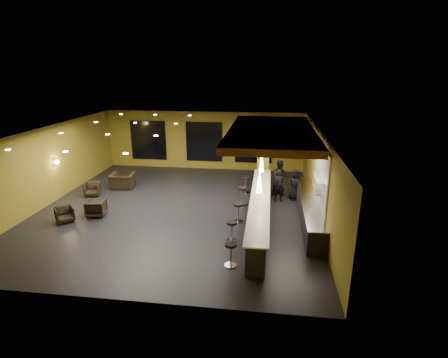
# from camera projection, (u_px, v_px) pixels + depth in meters

# --- Properties ---
(floor) EXTENTS (12.00, 13.00, 0.10)m
(floor) POSITION_uv_depth(u_px,v_px,m) (178.00, 209.00, 15.64)
(floor) COLOR black
(floor) RESTS_ON ground
(ceiling) EXTENTS (12.00, 13.00, 0.10)m
(ceiling) POSITION_uv_depth(u_px,v_px,m) (175.00, 129.00, 14.54)
(ceiling) COLOR black
(wall_back) EXTENTS (12.00, 0.10, 3.50)m
(wall_back) POSITION_uv_depth(u_px,v_px,m) (204.00, 141.00, 21.27)
(wall_back) COLOR olive
(wall_back) RESTS_ON floor
(wall_front) EXTENTS (12.00, 0.10, 3.50)m
(wall_front) POSITION_uv_depth(u_px,v_px,m) (111.00, 243.00, 8.91)
(wall_front) COLOR olive
(wall_front) RESTS_ON floor
(wall_left) EXTENTS (0.10, 13.00, 3.50)m
(wall_left) POSITION_uv_depth(u_px,v_px,m) (47.00, 166.00, 15.84)
(wall_left) COLOR olive
(wall_left) RESTS_ON floor
(wall_right) EXTENTS (0.10, 13.00, 3.50)m
(wall_right) POSITION_uv_depth(u_px,v_px,m) (320.00, 176.00, 14.34)
(wall_right) COLOR olive
(wall_right) RESTS_ON floor
(wood_soffit) EXTENTS (3.60, 8.00, 0.28)m
(wood_soffit) POSITION_uv_depth(u_px,v_px,m) (271.00, 132.00, 15.05)
(wood_soffit) COLOR brown
(wood_soffit) RESTS_ON ceiling
(window_left) EXTENTS (2.20, 0.06, 2.40)m
(window_left) POSITION_uv_depth(u_px,v_px,m) (149.00, 140.00, 21.61)
(window_left) COLOR black
(window_left) RESTS_ON wall_back
(window_center) EXTENTS (2.20, 0.06, 2.40)m
(window_center) POSITION_uv_depth(u_px,v_px,m) (204.00, 142.00, 21.18)
(window_center) COLOR black
(window_center) RESTS_ON wall_back
(window_right) EXTENTS (2.20, 0.06, 2.40)m
(window_right) POSITION_uv_depth(u_px,v_px,m) (253.00, 143.00, 20.81)
(window_right) COLOR black
(window_right) RESTS_ON wall_back
(tile_backsplash) EXTENTS (0.06, 3.20, 2.40)m
(tile_backsplash) POSITION_uv_depth(u_px,v_px,m) (322.00, 178.00, 13.33)
(tile_backsplash) COLOR white
(tile_backsplash) RESTS_ON wall_right
(bar_counter) EXTENTS (0.60, 8.00, 1.00)m
(bar_counter) POSITION_uv_depth(u_px,v_px,m) (260.00, 211.00, 14.08)
(bar_counter) COLOR black
(bar_counter) RESTS_ON floor
(bar_top) EXTENTS (0.78, 8.10, 0.05)m
(bar_top) POSITION_uv_depth(u_px,v_px,m) (260.00, 199.00, 13.92)
(bar_top) COLOR white
(bar_top) RESTS_ON bar_counter
(prep_counter) EXTENTS (0.70, 6.00, 0.86)m
(prep_counter) POSITION_uv_depth(u_px,v_px,m) (309.00, 210.00, 14.33)
(prep_counter) COLOR black
(prep_counter) RESTS_ON floor
(prep_top) EXTENTS (0.72, 6.00, 0.03)m
(prep_top) POSITION_uv_depth(u_px,v_px,m) (310.00, 200.00, 14.19)
(prep_top) COLOR silver
(prep_top) RESTS_ON prep_counter
(wall_shelf_lower) EXTENTS (0.30, 1.50, 0.03)m
(wall_shelf_lower) POSITION_uv_depth(u_px,v_px,m) (318.00, 189.00, 13.29)
(wall_shelf_lower) COLOR silver
(wall_shelf_lower) RESTS_ON wall_right
(wall_shelf_upper) EXTENTS (0.30, 1.50, 0.03)m
(wall_shelf_upper) POSITION_uv_depth(u_px,v_px,m) (319.00, 178.00, 13.15)
(wall_shelf_upper) COLOR silver
(wall_shelf_upper) RESTS_ON wall_right
(column) EXTENTS (0.60, 0.60, 3.50)m
(column) POSITION_uv_depth(u_px,v_px,m) (263.00, 154.00, 18.04)
(column) COLOR #A39224
(column) RESTS_ON floor
(wall_sconce) EXTENTS (0.22, 0.22, 0.22)m
(wall_sconce) POSITION_uv_depth(u_px,v_px,m) (57.00, 162.00, 16.27)
(wall_sconce) COLOR #FFE5B2
(wall_sconce) RESTS_ON wall_left
(pendant_0) EXTENTS (0.20, 0.20, 0.70)m
(pendant_0) POSITION_uv_depth(u_px,v_px,m) (259.00, 183.00, 11.62)
(pendant_0) COLOR white
(pendant_0) RESTS_ON wood_soffit
(pendant_1) EXTENTS (0.20, 0.20, 0.70)m
(pendant_1) POSITION_uv_depth(u_px,v_px,m) (262.00, 163.00, 13.98)
(pendant_1) COLOR white
(pendant_1) RESTS_ON wood_soffit
(pendant_2) EXTENTS (0.20, 0.20, 0.70)m
(pendant_2) POSITION_uv_depth(u_px,v_px,m) (263.00, 149.00, 16.34)
(pendant_2) COLOR white
(pendant_2) RESTS_ON wood_soffit
(staff_a) EXTENTS (0.65, 0.52, 1.54)m
(staff_a) POSITION_uv_depth(u_px,v_px,m) (279.00, 186.00, 16.21)
(staff_a) COLOR black
(staff_a) RESTS_ON floor
(staff_b) EXTENTS (0.93, 0.76, 1.76)m
(staff_b) POSITION_uv_depth(u_px,v_px,m) (280.00, 178.00, 16.90)
(staff_b) COLOR black
(staff_b) RESTS_ON floor
(staff_c) EXTENTS (0.82, 0.62, 1.50)m
(staff_c) POSITION_uv_depth(u_px,v_px,m) (295.00, 184.00, 16.46)
(staff_c) COLOR black
(staff_c) RESTS_ON floor
(armchair_a) EXTENTS (0.96, 0.96, 0.63)m
(armchair_a) POSITION_uv_depth(u_px,v_px,m) (65.00, 214.00, 14.20)
(armchair_a) COLOR black
(armchair_a) RESTS_ON floor
(armchair_b) EXTENTS (0.87, 0.88, 0.70)m
(armchair_b) POSITION_uv_depth(u_px,v_px,m) (96.00, 208.00, 14.76)
(armchair_b) COLOR black
(armchair_b) RESTS_ON floor
(armchair_c) EXTENTS (0.87, 0.88, 0.66)m
(armchair_c) POSITION_uv_depth(u_px,v_px,m) (92.00, 189.00, 17.08)
(armchair_c) COLOR black
(armchair_c) RESTS_ON floor
(armchair_d) EXTENTS (1.30, 1.16, 0.77)m
(armchair_d) POSITION_uv_depth(u_px,v_px,m) (122.00, 181.00, 18.11)
(armchair_d) COLOR black
(armchair_d) RESTS_ON floor
(bar_stool_0) EXTENTS (0.40, 0.40, 0.78)m
(bar_stool_0) POSITION_uv_depth(u_px,v_px,m) (231.00, 252.00, 10.97)
(bar_stool_0) COLOR silver
(bar_stool_0) RESTS_ON floor
(bar_stool_1) EXTENTS (0.38, 0.38, 0.74)m
(bar_stool_1) POSITION_uv_depth(u_px,v_px,m) (232.00, 229.00, 12.57)
(bar_stool_1) COLOR silver
(bar_stool_1) RESTS_ON floor
(bar_stool_2) EXTENTS (0.41, 0.41, 0.81)m
(bar_stool_2) POSITION_uv_depth(u_px,v_px,m) (238.00, 210.00, 14.08)
(bar_stool_2) COLOR silver
(bar_stool_2) RESTS_ON floor
(bar_stool_3) EXTENTS (0.44, 0.44, 0.87)m
(bar_stool_3) POSITION_uv_depth(u_px,v_px,m) (242.00, 194.00, 15.77)
(bar_stool_3) COLOR silver
(bar_stool_3) RESTS_ON floor
(bar_stool_4) EXTENTS (0.41, 0.41, 0.82)m
(bar_stool_4) POSITION_uv_depth(u_px,v_px,m) (246.00, 183.00, 17.40)
(bar_stool_4) COLOR silver
(bar_stool_4) RESTS_ON floor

